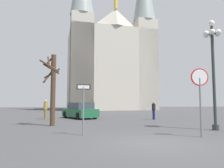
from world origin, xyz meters
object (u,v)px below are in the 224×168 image
one_way_arrow_sign (83,103)px  street_lamp (213,58)px  cathedral (111,57)px  bare_tree (53,86)px  pedestrian_standing (45,107)px  stop_sign (200,89)px  parked_car_near_green (80,111)px  pedestrian_walking (154,108)px

one_way_arrow_sign → street_lamp: street_lamp is taller
cathedral → bare_tree: bearing=-105.1°
one_way_arrow_sign → pedestrian_standing: (-3.30, 9.80, -0.41)m
bare_tree → stop_sign: bearing=-37.8°
stop_sign → street_lamp: size_ratio=0.49×
parked_car_near_green → pedestrian_walking: pedestrian_walking is taller
parked_car_near_green → pedestrian_standing: pedestrian_standing is taller
cathedral → pedestrian_walking: cathedral is taller
cathedral → pedestrian_walking: size_ratio=21.18×
pedestrian_walking → pedestrian_standing: bearing=170.3°
street_lamp → parked_car_near_green: bearing=127.4°
pedestrian_standing → pedestrian_walking: bearing=-9.7°
street_lamp → pedestrian_walking: bearing=97.6°
one_way_arrow_sign → street_lamp: 7.63m
pedestrian_standing → bare_tree: bearing=-76.6°
bare_tree → parked_car_near_green: size_ratio=1.03×
cathedral → bare_tree: size_ratio=7.25×
stop_sign → pedestrian_standing: size_ratio=1.73×
cathedral → pedestrian_standing: bearing=-111.4°
one_way_arrow_sign → pedestrian_standing: bearing=108.6°
stop_sign → parked_car_near_green: size_ratio=0.67×
street_lamp → parked_car_near_green: street_lamp is taller
bare_tree → parked_car_near_green: 6.76m
cathedral → pedestrian_walking: bearing=-88.8°
pedestrian_standing → stop_sign: bearing=-52.7°
street_lamp → pedestrian_standing: 14.06m
one_way_arrow_sign → bare_tree: bearing=114.8°
stop_sign → pedestrian_standing: stop_sign is taller
cathedral → one_way_arrow_sign: 34.35m
pedestrian_walking → pedestrian_standing: 9.61m
stop_sign → pedestrian_walking: size_ratio=1.89×
street_lamp → bare_tree: 9.86m
stop_sign → pedestrian_standing: (-8.40, 11.01, -1.06)m
one_way_arrow_sign → pedestrian_standing: size_ratio=1.34×
parked_car_near_green → pedestrian_walking: size_ratio=2.84×
street_lamp → pedestrian_standing: size_ratio=3.52×
stop_sign → street_lamp: street_lamp is taller
stop_sign → pedestrian_walking: 9.52m
stop_sign → bare_tree: bare_tree is taller
street_lamp → bare_tree: (-9.13, 3.43, -1.45)m
pedestrian_standing → parked_car_near_green: bearing=13.8°
street_lamp → pedestrian_standing: bearing=139.4°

